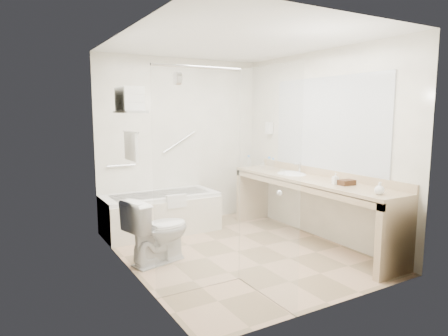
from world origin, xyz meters
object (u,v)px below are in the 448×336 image
bathtub (161,213)px  water_bottle_left (249,162)px  vanity_counter (309,194)px  toilet (158,231)px  amenity_basket (347,182)px

bathtub → water_bottle_left: water_bottle_left is taller
vanity_counter → toilet: 2.02m
bathtub → amenity_basket: size_ratio=8.62×
amenity_basket → water_bottle_left: bearing=94.8°
toilet → amenity_basket: bearing=-128.8°
amenity_basket → water_bottle_left: size_ratio=0.99×
amenity_basket → vanity_counter: bearing=93.4°
bathtub → vanity_counter: (1.52, -1.39, 0.36)m
toilet → water_bottle_left: bearing=-77.8°
vanity_counter → amenity_basket: vanity_counter is taller
bathtub → toilet: (-0.45, -1.09, 0.09)m
vanity_counter → toilet: size_ratio=3.58×
amenity_basket → water_bottle_left: 1.85m
amenity_basket → toilet: bearing=156.0°
vanity_counter → amenity_basket: (0.04, -0.59, 0.24)m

